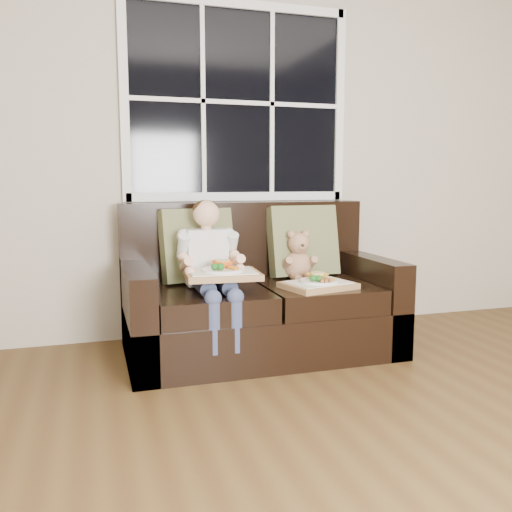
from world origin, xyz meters
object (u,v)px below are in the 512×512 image
object	(u,v)px
child	(210,259)
teddy_bear	(298,259)
tray_left	(222,273)
tray_right	(318,284)
loveseat	(257,303)

from	to	relation	value
child	teddy_bear	size ratio (longest dim) A/B	2.44
tray_left	tray_right	world-z (taller)	tray_left
child	tray_right	distance (m)	0.68
tray_left	tray_right	size ratio (longest dim) A/B	0.95
child	teddy_bear	world-z (taller)	child
loveseat	tray_right	bearing A→B (deg)	-44.31
loveseat	tray_right	world-z (taller)	loveseat
tray_left	tray_right	bearing A→B (deg)	3.16
teddy_bear	tray_right	size ratio (longest dim) A/B	0.72
tray_left	tray_right	distance (m)	0.61
tray_left	tray_right	xyz separation A→B (m)	(0.60, -0.01, -0.10)
child	teddy_bear	distance (m)	0.66
teddy_bear	tray_left	bearing A→B (deg)	-149.51
loveseat	tray_left	world-z (taller)	loveseat
loveseat	child	xyz separation A→B (m)	(-0.34, -0.12, 0.33)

